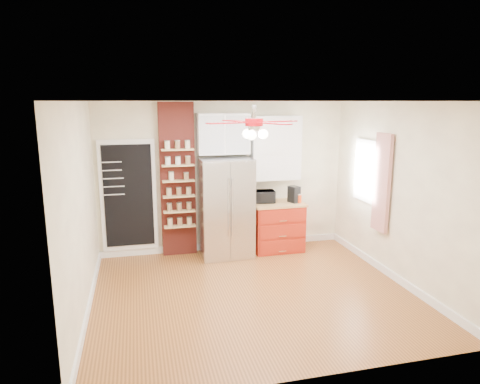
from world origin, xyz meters
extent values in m
plane|color=#9D5D27|center=(0.00, 0.00, 0.00)|extent=(4.50, 4.50, 0.00)
plane|color=white|center=(0.00, 0.00, 2.70)|extent=(4.50, 4.50, 0.00)
cube|color=#FFF9CD|center=(0.00, 2.00, 1.35)|extent=(4.50, 0.02, 2.70)
cube|color=#FFF9CD|center=(0.00, -2.00, 1.35)|extent=(4.50, 0.02, 2.70)
cube|color=#FFF9CD|center=(-2.25, 0.00, 1.35)|extent=(0.02, 4.00, 2.70)
cube|color=#FFF9CD|center=(2.25, 0.00, 1.35)|extent=(0.02, 4.00, 2.70)
cube|color=white|center=(-1.70, 1.97, 1.10)|extent=(0.95, 0.04, 1.95)
cube|color=black|center=(-1.70, 1.95, 1.10)|extent=(0.82, 0.02, 1.78)
cube|color=maroon|center=(-0.85, 1.92, 1.35)|extent=(0.60, 0.16, 2.70)
cube|color=silver|center=(-0.05, 1.63, 0.88)|extent=(0.90, 0.70, 1.75)
cube|color=white|center=(-0.05, 1.82, 2.15)|extent=(0.90, 0.35, 0.70)
cube|color=#A42311|center=(0.92, 1.68, 0.43)|extent=(0.90, 0.60, 0.86)
cube|color=#B7814F|center=(0.92, 1.68, 0.88)|extent=(0.94, 0.64, 0.04)
cube|color=white|center=(0.92, 1.85, 1.88)|extent=(0.90, 0.30, 1.15)
cube|color=white|center=(2.23, 0.90, 1.55)|extent=(0.04, 0.75, 1.05)
cube|color=#AC2317|center=(2.18, 0.35, 1.45)|extent=(0.06, 0.40, 1.55)
cylinder|color=silver|center=(0.00, 0.00, 2.55)|extent=(0.05, 0.05, 0.20)
cylinder|color=#9E0911|center=(0.00, 0.00, 2.43)|extent=(0.24, 0.24, 0.10)
sphere|color=white|center=(0.00, 0.00, 2.27)|extent=(0.13, 0.13, 0.13)
imported|color=black|center=(0.67, 1.74, 1.01)|extent=(0.42, 0.31, 0.22)
cube|color=black|center=(1.22, 1.63, 1.05)|extent=(0.21, 0.24, 0.30)
cylinder|color=red|center=(1.29, 1.58, 0.97)|extent=(0.11, 0.11, 0.15)
cylinder|color=#B12609|center=(1.29, 1.65, 0.97)|extent=(0.12, 0.12, 0.13)
cylinder|color=beige|center=(-0.97, 1.80, 1.44)|extent=(0.09, 0.09, 0.14)
cylinder|color=olive|center=(-0.72, 1.77, 1.43)|extent=(0.10, 0.10, 0.12)
camera|label=1|loc=(-1.53, -5.50, 2.69)|focal=32.00mm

